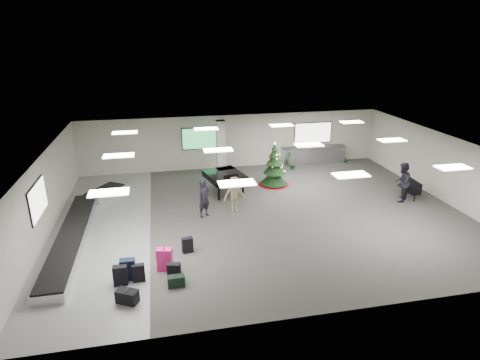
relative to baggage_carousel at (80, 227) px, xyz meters
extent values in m
plane|color=#383633|center=(7.84, 0.08, -0.21)|extent=(18.00, 18.00, 0.00)
cube|color=#A9A69A|center=(7.84, 7.08, 1.39)|extent=(18.00, 0.02, 3.20)
cube|color=#A9A69A|center=(7.84, -6.92, 1.39)|extent=(18.00, 0.02, 3.20)
cube|color=#A9A69A|center=(-1.16, 0.08, 1.39)|extent=(0.02, 14.00, 3.20)
cube|color=#A9A69A|center=(16.84, 0.08, 1.39)|extent=(0.02, 14.00, 3.20)
cube|color=silver|center=(7.84, 0.08, 2.99)|extent=(18.00, 14.00, 0.02)
cube|color=slate|center=(0.84, 0.08, -0.21)|extent=(4.00, 14.00, 0.01)
cube|color=beige|center=(6.84, 5.68, 1.39)|extent=(0.50, 0.50, 3.20)
cube|color=green|center=(5.84, 7.03, 1.69)|extent=(2.20, 0.08, 1.30)
cube|color=white|center=(12.84, 7.03, 1.69)|extent=(2.40, 0.08, 1.30)
cube|color=white|center=(-1.11, -0.92, 1.69)|extent=(0.08, 2.10, 1.30)
cube|color=white|center=(1.84, -3.92, 2.93)|extent=(1.20, 0.60, 0.04)
cube|color=white|center=(1.84, 0.08, 2.93)|extent=(1.20, 0.60, 0.04)
cube|color=white|center=(1.84, 4.08, 2.93)|extent=(1.20, 0.60, 0.04)
cube|color=white|center=(5.84, -3.92, 2.93)|extent=(1.20, 0.60, 0.04)
cube|color=white|center=(5.84, 0.08, 2.93)|extent=(1.20, 0.60, 0.04)
cube|color=white|center=(5.84, 4.08, 2.93)|extent=(1.20, 0.60, 0.04)
cube|color=white|center=(9.84, -3.92, 2.93)|extent=(1.20, 0.60, 0.04)
cube|color=white|center=(9.84, 0.08, 2.93)|extent=(1.20, 0.60, 0.04)
cube|color=white|center=(9.84, 4.08, 2.93)|extent=(1.20, 0.60, 0.04)
cube|color=white|center=(13.84, -3.92, 2.93)|extent=(1.20, 0.60, 0.04)
cube|color=white|center=(13.84, 0.08, 2.93)|extent=(1.20, 0.60, 0.04)
cube|color=white|center=(13.84, 4.08, 2.93)|extent=(1.20, 0.60, 0.04)
cube|color=silver|center=(-0.16, -0.92, -0.02)|extent=(1.00, 8.00, 0.38)
cube|color=black|center=(-0.16, -0.92, 0.19)|extent=(0.95, 7.90, 0.05)
cube|color=silver|center=(0.64, 3.68, -0.02)|extent=(1.97, 2.21, 0.38)
cube|color=black|center=(0.64, 3.68, 0.19)|extent=(1.87, 2.10, 0.05)
cube|color=silver|center=(12.84, 6.73, 0.31)|extent=(4.00, 0.60, 1.05)
cube|color=#323134|center=(12.84, 6.73, 0.85)|extent=(4.05, 0.65, 0.04)
cube|color=black|center=(1.92, -4.20, 0.13)|extent=(0.45, 0.26, 0.69)
cube|color=black|center=(1.92, -4.20, 0.49)|extent=(0.03, 0.15, 0.02)
cube|color=black|center=(2.49, -4.11, 0.10)|extent=(0.40, 0.22, 0.62)
cube|color=black|center=(2.49, -4.11, 0.42)|extent=(0.03, 0.13, 0.02)
cube|color=#DA1C6F|center=(3.36, -3.61, 0.20)|extent=(0.58, 0.40, 0.82)
cube|color=black|center=(3.36, -3.61, 0.62)|extent=(0.07, 0.18, 0.02)
cube|color=black|center=(4.22, -2.57, 0.08)|extent=(0.43, 0.29, 0.60)
cube|color=black|center=(4.22, -2.57, 0.39)|extent=(0.05, 0.13, 0.02)
cube|color=black|center=(2.15, -3.94, 0.16)|extent=(0.49, 0.29, 0.75)
cube|color=black|center=(2.15, -3.94, 0.55)|extent=(0.03, 0.17, 0.02)
cube|color=black|center=(3.68, -4.63, -0.03)|extent=(0.56, 0.30, 0.37)
cube|color=black|center=(3.68, -4.63, 0.16)|extent=(0.04, 0.17, 0.02)
cube|color=black|center=(3.64, -4.28, 0.10)|extent=(0.47, 0.33, 0.62)
cube|color=black|center=(3.64, -4.28, 0.42)|extent=(0.07, 0.14, 0.02)
cube|color=black|center=(2.18, -5.19, 0.00)|extent=(0.74, 0.62, 0.42)
cube|color=black|center=(2.18, -5.19, 0.22)|extent=(0.13, 0.20, 0.02)
cone|color=maroon|center=(9.37, 3.61, -0.16)|extent=(1.70, 1.70, 0.11)
cylinder|color=#3F2819|center=(9.37, 3.61, 0.01)|extent=(0.11, 0.11, 0.45)
cone|color=black|center=(9.37, 3.61, 0.28)|extent=(1.43, 1.43, 0.81)
cone|color=black|center=(9.37, 3.61, 0.82)|extent=(1.16, 1.16, 0.72)
cone|color=black|center=(9.37, 3.61, 1.27)|extent=(0.90, 0.90, 0.63)
cone|color=black|center=(9.37, 3.61, 1.62)|extent=(0.63, 0.63, 0.54)
cone|color=black|center=(9.37, 3.61, 1.94)|extent=(0.36, 0.36, 0.40)
cone|color=#FFE566|center=(9.37, 3.61, 2.13)|extent=(0.14, 0.14, 0.16)
cube|color=black|center=(6.58, 3.01, 0.69)|extent=(2.13, 2.29, 0.31)
cube|color=black|center=(6.84, 2.00, 0.60)|extent=(1.63, 0.72, 0.11)
cube|color=white|center=(6.85, 1.97, 0.67)|extent=(1.42, 0.50, 0.02)
cube|color=black|center=(6.77, 2.27, 0.91)|extent=(0.75, 0.22, 0.24)
cylinder|color=black|center=(6.13, 2.10, 0.16)|extent=(0.11, 0.11, 0.75)
cylinder|color=black|center=(7.41, 2.43, 0.16)|extent=(0.11, 0.11, 0.75)
cylinder|color=black|center=(6.39, 3.76, 0.16)|extent=(0.11, 0.11, 0.75)
cube|color=black|center=(15.47, 0.59, 0.19)|extent=(0.59, 1.47, 0.06)
cylinder|color=black|center=(15.47, 0.02, -0.02)|extent=(0.06, 0.06, 0.38)
cylinder|color=black|center=(15.47, 1.17, -0.02)|extent=(0.06, 0.06, 0.38)
cube|color=black|center=(15.69, 0.59, 0.46)|extent=(0.16, 1.44, 0.48)
imported|color=black|center=(5.22, 0.42, 0.66)|extent=(0.76, 0.71, 1.74)
imported|color=olive|center=(6.64, 0.68, 0.62)|extent=(1.14, 0.74, 1.67)
imported|color=black|center=(14.76, 0.21, 0.76)|extent=(1.19, 1.19, 1.94)
imported|color=#1D4416|center=(11.23, 5.87, 0.17)|extent=(0.54, 0.52, 0.77)
imported|color=#1D4416|center=(14.81, 6.58, 0.14)|extent=(0.55, 0.55, 0.71)
camera|label=1|loc=(3.46, -15.86, 7.52)|focal=30.00mm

